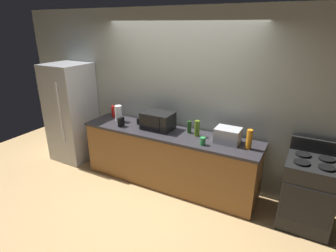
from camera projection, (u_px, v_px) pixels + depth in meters
name	position (u px, v px, depth m)	size (l,w,h in m)	color
ground_plane	(156.00, 195.00, 4.14)	(8.00, 8.00, 0.00)	tan
back_wall	(180.00, 98.00, 4.33)	(6.40, 0.10, 2.70)	#9EA399
counter_run	(168.00, 158.00, 4.31)	(2.84, 0.64, 0.90)	brown
refrigerator	(71.00, 113.00, 5.06)	(0.72, 0.73, 1.80)	#B7BABF
stove_range	(308.00, 193.00, 3.41)	(0.60, 0.61, 1.08)	black
microwave	(158.00, 121.00, 4.23)	(0.48, 0.35, 0.27)	black
toaster_oven	(228.00, 135.00, 3.75)	(0.34, 0.26, 0.21)	#B7BABF
paper_towel_roll	(118.00, 113.00, 4.58)	(0.12, 0.12, 0.27)	white
cordless_phone	(121.00, 122.00, 4.36)	(0.05, 0.11, 0.15)	black
bottle_hot_sauce	(113.00, 111.00, 4.80)	(0.06, 0.06, 0.20)	red
bottle_olive_oil	(197.00, 128.00, 3.97)	(0.08, 0.08, 0.24)	#4C6B19
bottle_wine	(189.00, 127.00, 4.09)	(0.06, 0.06, 0.19)	#1E3F19
bottle_dish_soap	(249.00, 139.00, 3.55)	(0.08, 0.08, 0.27)	orange
mug_black	(139.00, 121.00, 4.46)	(0.08, 0.08, 0.11)	black
mug_green	(203.00, 141.00, 3.70)	(0.08, 0.08, 0.11)	#2D8C47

